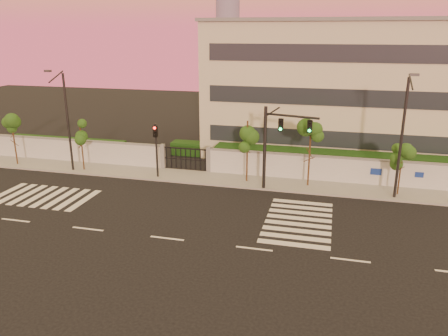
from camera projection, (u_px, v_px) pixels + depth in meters
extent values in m
plane|color=black|center=(167.00, 238.00, 24.66)|extent=(120.00, 120.00, 0.00)
cube|color=gray|center=(216.00, 179.00, 34.35)|extent=(60.00, 3.00, 0.15)
cube|color=#B1B3B8|center=(34.00, 149.00, 39.55)|extent=(25.00, 0.30, 2.00)
cube|color=slate|center=(33.00, 137.00, 39.23)|extent=(25.00, 0.36, 0.12)
cube|color=#B1B3B8|center=(411.00, 176.00, 32.06)|extent=(31.00, 0.30, 2.00)
cube|color=slate|center=(413.00, 162.00, 31.74)|extent=(31.00, 0.36, 0.12)
cube|color=slate|center=(163.00, 157.00, 36.60)|extent=(0.35, 0.35, 2.20)
cube|color=slate|center=(209.00, 160.00, 35.66)|extent=(0.35, 0.35, 2.20)
cube|color=black|center=(335.00, 163.00, 35.69)|extent=(20.00, 2.00, 1.80)
cube|color=black|center=(65.00, 146.00, 41.60)|extent=(12.00, 1.80, 1.40)
cube|color=black|center=(203.00, 149.00, 40.90)|extent=(6.00, 1.50, 1.20)
cube|color=beige|center=(340.00, 89.00, 41.09)|extent=(24.00, 12.00, 12.00)
cube|color=#262D38|center=(336.00, 139.00, 36.58)|extent=(22.00, 0.08, 1.40)
cube|color=#262D38|center=(340.00, 98.00, 35.52)|extent=(22.00, 0.08, 1.40)
cube|color=#262D38|center=(343.00, 53.00, 34.47)|extent=(22.00, 0.08, 1.40)
cube|color=slate|center=(345.00, 20.00, 39.25)|extent=(24.40, 12.40, 0.30)
cube|color=silver|center=(6.00, 192.00, 31.63)|extent=(0.50, 4.00, 0.02)
cube|color=silver|center=(17.00, 194.00, 31.42)|extent=(0.50, 4.00, 0.02)
cube|color=silver|center=(28.00, 195.00, 31.21)|extent=(0.50, 4.00, 0.02)
cube|color=silver|center=(39.00, 196.00, 31.00)|extent=(0.50, 4.00, 0.02)
cube|color=silver|center=(50.00, 197.00, 30.79)|extent=(0.50, 4.00, 0.02)
cube|color=silver|center=(61.00, 198.00, 30.58)|extent=(0.50, 4.00, 0.02)
cube|color=silver|center=(72.00, 199.00, 30.37)|extent=(0.50, 4.00, 0.02)
cube|color=silver|center=(84.00, 200.00, 30.16)|extent=(0.50, 4.00, 0.02)
cube|color=silver|center=(293.00, 244.00, 23.95)|extent=(4.00, 0.50, 0.02)
cube|color=silver|center=(295.00, 237.00, 24.78)|extent=(4.00, 0.50, 0.02)
cube|color=silver|center=(296.00, 231.00, 25.61)|extent=(4.00, 0.50, 0.02)
cube|color=silver|center=(298.00, 224.00, 26.44)|extent=(4.00, 0.50, 0.02)
cube|color=silver|center=(299.00, 218.00, 27.27)|extent=(4.00, 0.50, 0.02)
cube|color=silver|center=(300.00, 213.00, 28.11)|extent=(4.00, 0.50, 0.02)
cube|color=silver|center=(301.00, 208.00, 28.94)|extent=(4.00, 0.50, 0.02)
cube|color=silver|center=(302.00, 203.00, 29.77)|extent=(4.00, 0.50, 0.02)
cube|color=silver|center=(16.00, 220.00, 27.00)|extent=(2.00, 0.15, 0.01)
cube|color=silver|center=(88.00, 229.00, 25.83)|extent=(2.00, 0.15, 0.01)
cube|color=silver|center=(167.00, 238.00, 24.66)|extent=(2.00, 0.15, 0.01)
cube|color=silver|center=(254.00, 249.00, 23.49)|extent=(2.00, 0.15, 0.01)
cube|color=silver|center=(350.00, 260.00, 22.32)|extent=(2.00, 0.15, 0.01)
cylinder|color=#382314|center=(14.00, 142.00, 37.35)|extent=(0.12, 0.12, 4.21)
sphere|color=#1D4714|center=(12.00, 128.00, 36.97)|extent=(1.13, 1.13, 1.13)
sphere|color=#1D4714|center=(19.00, 135.00, 37.27)|extent=(0.87, 0.87, 0.87)
sphere|color=#1D4714|center=(9.00, 133.00, 37.03)|extent=(0.82, 0.82, 0.82)
cylinder|color=#382314|center=(82.00, 146.00, 35.85)|extent=(0.11, 0.11, 4.37)
sphere|color=#1D4714|center=(80.00, 130.00, 35.45)|extent=(1.03, 1.03, 1.03)
sphere|color=#1D4714|center=(86.00, 138.00, 35.75)|extent=(0.79, 0.79, 0.79)
sphere|color=#1D4714|center=(77.00, 136.00, 35.52)|extent=(0.75, 0.75, 0.75)
cylinder|color=#382314|center=(247.00, 152.00, 32.97)|extent=(0.13, 0.13, 4.85)
sphere|color=#1D4714|center=(247.00, 134.00, 32.53)|extent=(1.16, 1.16, 1.16)
sphere|color=#1D4714|center=(253.00, 143.00, 32.86)|extent=(0.89, 0.89, 0.89)
sphere|color=#1D4714|center=(243.00, 140.00, 32.60)|extent=(0.85, 0.85, 0.85)
cylinder|color=#382314|center=(310.00, 154.00, 32.00)|extent=(0.13, 0.13, 5.11)
sphere|color=#1D4714|center=(311.00, 134.00, 31.54)|extent=(1.22, 1.22, 1.22)
sphere|color=#1D4714|center=(316.00, 144.00, 31.88)|extent=(0.93, 0.93, 0.93)
sphere|color=#1D4714|center=(306.00, 141.00, 31.62)|extent=(0.89, 0.89, 0.89)
cylinder|color=#382314|center=(400.00, 171.00, 30.43)|extent=(0.11, 0.11, 3.70)
sphere|color=#1D4714|center=(402.00, 156.00, 30.09)|extent=(0.98, 0.98, 0.98)
sphere|color=#1D4714|center=(406.00, 163.00, 30.35)|extent=(0.75, 0.75, 0.75)
sphere|color=#1D4714|center=(398.00, 161.00, 30.14)|extent=(0.71, 0.71, 0.71)
cylinder|color=black|center=(265.00, 149.00, 31.32)|extent=(0.24, 0.24, 6.18)
cylinder|color=black|center=(293.00, 116.00, 30.13)|extent=(3.71, 1.09, 0.16)
cube|color=black|center=(281.00, 125.00, 30.47)|extent=(0.35, 0.18, 0.90)
sphere|color=#0CF259|center=(280.00, 129.00, 30.45)|extent=(0.20, 0.20, 0.20)
cube|color=black|center=(310.00, 126.00, 30.00)|extent=(0.35, 0.18, 0.90)
sphere|color=#0CF259|center=(309.00, 131.00, 29.98)|extent=(0.20, 0.20, 0.20)
cylinder|color=black|center=(157.00, 151.00, 34.06)|extent=(0.16, 0.16, 4.41)
cube|color=black|center=(155.00, 131.00, 33.53)|extent=(0.34, 0.18, 0.88)
sphere|color=red|center=(155.00, 128.00, 33.34)|extent=(0.20, 0.20, 0.20)
cylinder|color=black|center=(68.00, 124.00, 35.21)|extent=(0.18, 0.18, 8.07)
cylinder|color=black|center=(56.00, 77.00, 33.22)|extent=(0.10, 1.93, 0.78)
cube|color=#3F3F44|center=(48.00, 71.00, 32.23)|extent=(0.50, 0.25, 0.15)
cylinder|color=black|center=(401.00, 141.00, 29.19)|extent=(0.19, 0.19, 8.39)
cylinder|color=black|center=(411.00, 82.00, 27.12)|extent=(0.10, 2.01, 0.82)
cube|color=#3F3F44|center=(415.00, 75.00, 26.09)|extent=(0.52, 0.26, 0.16)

